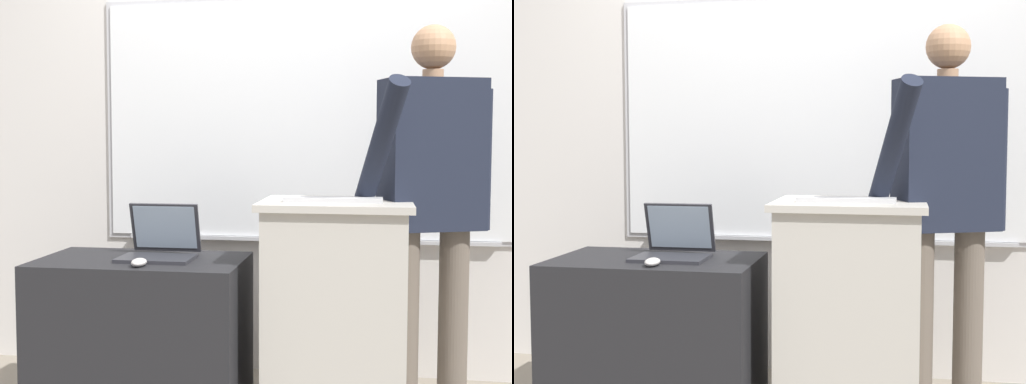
{
  "view_description": "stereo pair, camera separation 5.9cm",
  "coord_description": "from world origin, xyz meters",
  "views": [
    {
      "loc": [
        0.49,
        -2.53,
        1.26
      ],
      "look_at": [
        -0.03,
        0.55,
        1.03
      ],
      "focal_mm": 50.0,
      "sensor_mm": 36.0,
      "label": 1
    },
    {
      "loc": [
        0.55,
        -2.52,
        1.26
      ],
      "look_at": [
        -0.03,
        0.55,
        1.03
      ],
      "focal_mm": 50.0,
      "sensor_mm": 36.0,
      "label": 2
    }
  ],
  "objects": [
    {
      "name": "wireless_keyboard",
      "position": [
        0.31,
        0.45,
        1.01
      ],
      "size": [
        0.41,
        0.11,
        0.02
      ],
      "color": "silver",
      "rests_on": "lectern_podium"
    },
    {
      "name": "back_wall",
      "position": [
        0.01,
        1.32,
        1.41
      ],
      "size": [
        6.4,
        0.17,
        2.82
      ],
      "color": "silver",
      "rests_on": "ground_plane"
    },
    {
      "name": "lectern_podium",
      "position": [
        0.32,
        0.51,
        0.5
      ],
      "size": [
        0.64,
        0.53,
        1.0
      ],
      "color": "#BCB7AD",
      "rests_on": "ground_plane"
    },
    {
      "name": "person_presenter",
      "position": [
        0.73,
        0.64,
        1.02
      ],
      "size": [
        0.61,
        0.68,
        1.75
      ],
      "rotation": [
        0.0,
        0.0,
        0.37
      ],
      "color": "brown",
      "rests_on": "ground_plane"
    },
    {
      "name": "side_desk",
      "position": [
        -0.53,
        0.45,
        0.37
      ],
      "size": [
        0.9,
        0.55,
        0.74
      ],
      "color": "black",
      "rests_on": "ground_plane"
    },
    {
      "name": "laptop",
      "position": [
        -0.45,
        0.49,
        0.8
      ],
      "size": [
        0.32,
        0.29,
        0.24
      ],
      "color": "#28282D",
      "rests_on": "side_desk"
    },
    {
      "name": "computer_mouse_by_laptop",
      "position": [
        -0.48,
        0.26,
        0.76
      ],
      "size": [
        0.06,
        0.1,
        0.03
      ],
      "color": "silver",
      "rests_on": "side_desk"
    }
  ]
}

